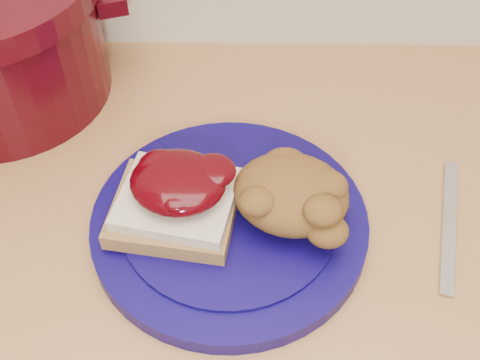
{
  "coord_description": "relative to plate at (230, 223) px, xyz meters",
  "views": [
    {
      "loc": [
        -0.04,
        1.13,
        1.38
      ],
      "look_at": [
        -0.05,
        1.51,
        0.95
      ],
      "focal_mm": 45.0,
      "sensor_mm": 36.0,
      "label": 1
    }
  ],
  "objects": [
    {
      "name": "plate",
      "position": [
        0.0,
        0.0,
        0.0
      ],
      "size": [
        0.33,
        0.33,
        0.02
      ],
      "primitive_type": "cylinder",
      "rotation": [
        0.0,
        0.0,
        -0.25
      ],
      "color": "#0C0549",
      "rests_on": "wood_countertop"
    },
    {
      "name": "sandwich",
      "position": [
        -0.05,
        -0.0,
        0.04
      ],
      "size": [
        0.13,
        0.12,
        0.06
      ],
      "rotation": [
        0.0,
        0.0,
        -0.25
      ],
      "color": "olive",
      "rests_on": "plate"
    },
    {
      "name": "stuffing_mound",
      "position": [
        0.06,
        0.0,
        0.04
      ],
      "size": [
        0.13,
        0.12,
        0.06
      ],
      "primitive_type": "ellipsoid",
      "rotation": [
        0.0,
        0.0,
        -0.25
      ],
      "color": "brown",
      "rests_on": "plate"
    },
    {
      "name": "butter_knife",
      "position": [
        0.22,
        0.01,
        -0.01
      ],
      "size": [
        0.05,
        0.17,
        0.0
      ],
      "primitive_type": "cube",
      "rotation": [
        0.0,
        0.0,
        1.33
      ],
      "color": "silver",
      "rests_on": "wood_countertop"
    },
    {
      "name": "pepper_grinder",
      "position": [
        -0.21,
        0.19,
        0.05
      ],
      "size": [
        0.06,
        0.06,
        0.11
      ],
      "rotation": [
        0.0,
        0.0,
        -0.22
      ],
      "color": "black",
      "rests_on": "wood_countertop"
    }
  ]
}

